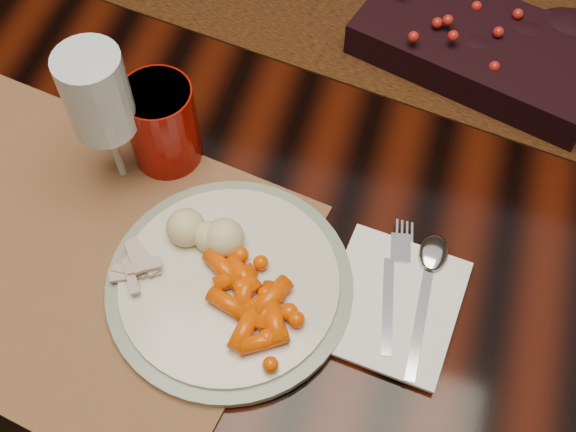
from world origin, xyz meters
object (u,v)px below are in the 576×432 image
(baby_carrots, at_px, (239,301))
(napkin, at_px, (393,303))
(wine_glass, at_px, (106,123))
(mashed_potatoes, at_px, (211,216))
(turkey_shreds, at_px, (135,267))
(centerpiece, at_px, (483,43))
(dinner_plate, at_px, (229,284))
(placemat_main, at_px, (64,250))
(dining_table, at_px, (307,221))
(red_cup, at_px, (162,124))

(baby_carrots, distance_m, napkin, 0.16)
(baby_carrots, distance_m, wine_glass, 0.24)
(mashed_potatoes, distance_m, wine_glass, 0.15)
(baby_carrots, height_order, turkey_shreds, baby_carrots)
(napkin, bearing_deg, baby_carrots, -155.28)
(baby_carrots, xyz_separation_m, mashed_potatoes, (-0.06, 0.08, 0.01))
(turkey_shreds, xyz_separation_m, napkin, (0.27, 0.04, -0.02))
(centerpiece, bearing_deg, dinner_plate, -117.60)
(turkey_shreds, bearing_deg, napkin, 8.72)
(mashed_potatoes, distance_m, turkey_shreds, 0.10)
(wine_glass, bearing_deg, baby_carrots, -35.22)
(placemat_main, height_order, dinner_plate, dinner_plate)
(dining_table, relative_size, red_cup, 16.28)
(dining_table, relative_size, mashed_potatoes, 21.46)
(dinner_plate, height_order, turkey_shreds, turkey_shreds)
(red_cup, bearing_deg, dinner_plate, -49.97)
(red_cup, bearing_deg, placemat_main, -112.91)
(turkey_shreds, bearing_deg, dinner_plate, 8.55)
(placemat_main, bearing_deg, red_cup, 77.15)
(baby_carrots, xyz_separation_m, red_cup, (-0.15, 0.17, 0.03))
(centerpiece, bearing_deg, dining_table, -159.70)
(centerpiece, bearing_deg, red_cup, -142.96)
(centerpiece, distance_m, turkey_shreds, 0.52)
(dinner_plate, bearing_deg, turkey_shreds, -171.45)
(mashed_potatoes, relative_size, turkey_shreds, 1.22)
(dining_table, distance_m, red_cup, 0.49)
(dining_table, distance_m, mashed_potatoes, 0.50)
(baby_carrots, relative_size, turkey_shreds, 1.45)
(centerpiece, height_order, red_cup, red_cup)
(centerpiece, relative_size, red_cup, 2.85)
(napkin, xyz_separation_m, wine_glass, (-0.34, 0.08, 0.09))
(baby_carrots, height_order, mashed_potatoes, mashed_potatoes)
(dining_table, height_order, placemat_main, placemat_main)
(dining_table, bearing_deg, placemat_main, -120.80)
(wine_glass, bearing_deg, placemat_main, -101.35)
(centerpiece, xyz_separation_m, placemat_main, (-0.40, -0.41, -0.03))
(centerpiece, xyz_separation_m, turkey_shreds, (-0.31, -0.42, -0.01))
(dining_table, height_order, baby_carrots, baby_carrots)
(turkey_shreds, distance_m, napkin, 0.28)
(centerpiece, distance_m, placemat_main, 0.58)
(dining_table, relative_size, napkin, 11.58)
(turkey_shreds, height_order, napkin, turkey_shreds)
(placemat_main, relative_size, wine_glass, 2.53)
(dinner_plate, height_order, baby_carrots, baby_carrots)
(placemat_main, height_order, napkin, napkin)
(placemat_main, distance_m, red_cup, 0.18)
(turkey_shreds, relative_size, red_cup, 0.62)
(red_cup, bearing_deg, baby_carrots, -50.10)
(mashed_potatoes, bearing_deg, dining_table, 80.42)
(dinner_plate, height_order, napkin, dinner_plate)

